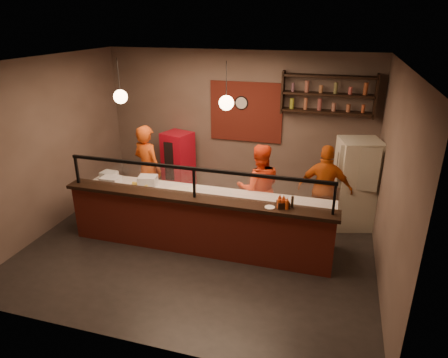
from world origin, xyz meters
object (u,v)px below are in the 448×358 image
(cook_mid, at_px, (259,188))
(pizza_dough, at_px, (180,192))
(fridge, at_px, (356,184))
(cook_right, at_px, (325,189))
(red_cooler, at_px, (178,162))
(wall_clock, at_px, (242,103))
(condiment_caddy, at_px, (283,204))
(pepper_mill, at_px, (292,202))
(cook_left, at_px, (148,169))

(cook_mid, distance_m, pizza_dough, 1.48)
(fridge, bearing_deg, pizza_dough, -171.67)
(cook_right, xyz_separation_m, red_cooler, (-3.36, 1.01, -0.15))
(fridge, bearing_deg, wall_clock, 143.44)
(wall_clock, xyz_separation_m, cook_mid, (0.76, -1.64, -1.25))
(pizza_dough, xyz_separation_m, condiment_caddy, (1.92, -0.42, 0.21))
(wall_clock, bearing_deg, pepper_mill, -60.94)
(cook_right, bearing_deg, fridge, -145.38)
(cook_mid, bearing_deg, fridge, -177.39)
(cook_left, distance_m, cook_mid, 2.38)
(wall_clock, distance_m, red_cooler, 2.01)
(cook_left, xyz_separation_m, pepper_mill, (3.11, -1.24, 0.23))
(fridge, distance_m, red_cooler, 3.97)
(cook_left, xyz_separation_m, cook_mid, (2.37, -0.18, -0.07))
(wall_clock, relative_size, pepper_mill, 1.59)
(condiment_caddy, bearing_deg, cook_right, 67.36)
(wall_clock, bearing_deg, pizza_dough, -103.56)
(cook_right, bearing_deg, pizza_dough, 22.92)
(cook_right, bearing_deg, condiment_caddy, 68.79)
(fridge, bearing_deg, pepper_mill, -135.51)
(red_cooler, bearing_deg, fridge, 7.71)
(fridge, height_order, condiment_caddy, fridge)
(cook_left, height_order, pizza_dough, cook_left)
(pizza_dough, height_order, pepper_mill, pepper_mill)
(wall_clock, xyz_separation_m, fridge, (2.50, -0.96, -1.23))
(cook_right, height_order, pizza_dough, cook_right)
(red_cooler, bearing_deg, wall_clock, 29.59)
(red_cooler, height_order, pepper_mill, red_cooler)
(wall_clock, bearing_deg, cook_mid, -65.12)
(cook_right, relative_size, condiment_caddy, 9.09)
(pizza_dough, distance_m, condiment_caddy, 1.98)
(pepper_mill, bearing_deg, pizza_dough, 169.42)
(cook_left, bearing_deg, pepper_mill, 178.17)
(pizza_dough, bearing_deg, red_cooler, 113.13)
(fridge, xyz_separation_m, pepper_mill, (-1.00, -1.73, 0.28))
(cook_mid, height_order, red_cooler, cook_mid)
(pepper_mill, bearing_deg, fridge, 59.94)
(wall_clock, relative_size, condiment_caddy, 1.60)
(cook_mid, height_order, condiment_caddy, cook_mid)
(fridge, relative_size, pizza_dough, 3.11)
(cook_mid, distance_m, fridge, 1.87)
(wall_clock, distance_m, cook_left, 2.47)
(wall_clock, height_order, red_cooler, wall_clock)
(pizza_dough, bearing_deg, pepper_mill, -10.58)
(condiment_caddy, relative_size, pepper_mill, 0.99)
(cook_left, bearing_deg, cook_mid, -164.45)
(red_cooler, height_order, pizza_dough, red_cooler)
(cook_right, distance_m, condiment_caddy, 1.55)
(red_cooler, bearing_deg, pizza_dough, -49.66)
(wall_clock, height_order, fridge, wall_clock)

